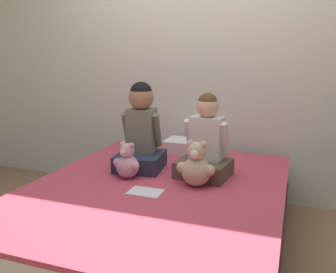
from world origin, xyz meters
The scene contains 9 objects.
ground_plane centered at (0.00, 0.00, 0.00)m, with size 14.00×14.00×0.00m, color #93704C.
wall_behind_bed centered at (0.00, 1.12, 1.25)m, with size 8.00×0.06×2.50m.
bed centered at (0.00, 0.00, 0.23)m, with size 1.65×2.03×0.46m.
child_on_left centered at (-0.25, 0.31, 0.74)m, with size 0.37×0.38×0.65m.
child_on_right centered at (0.25, 0.30, 0.69)m, with size 0.39×0.36×0.59m.
teddy_bear_held_by_left_child centered at (-0.24, 0.06, 0.57)m, with size 0.21×0.16×0.26m.
teddy_bear_held_by_right_child centered at (0.25, 0.08, 0.59)m, with size 0.26×0.19×0.31m.
pillow_at_headboard centered at (0.00, 0.85, 0.52)m, with size 0.47×0.27×0.11m.
sign_card centered at (-0.02, -0.14, 0.46)m, with size 0.21×0.15×0.00m.
Camera 1 is at (0.83, -2.07, 1.30)m, focal length 38.00 mm.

